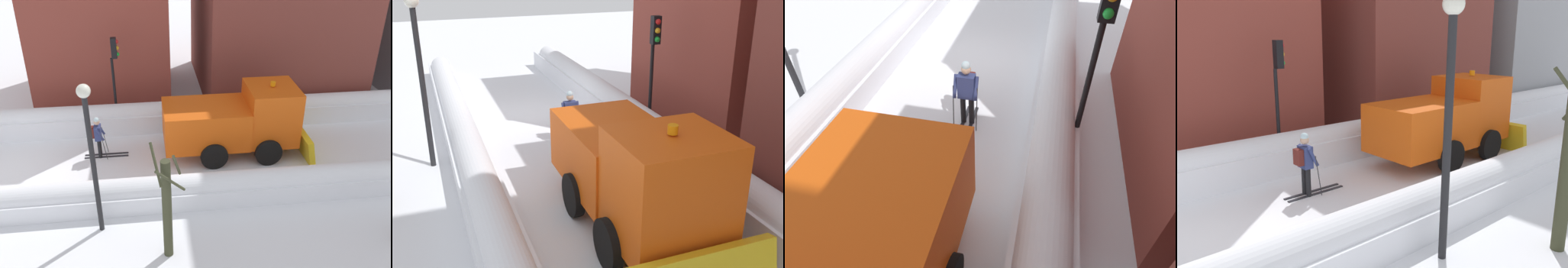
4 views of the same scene
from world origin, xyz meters
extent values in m
cube|color=#DB510F|center=(-0.36, 7.73, 1.40)|extent=(2.30, 3.40, 1.60)
cylinder|color=black|center=(0.79, 7.93, 0.55)|extent=(0.25, 1.10, 1.10)
cylinder|color=black|center=(-0.78, 3.36, 0.41)|extent=(0.14, 0.14, 0.82)
cylinder|color=black|center=(-0.56, 3.36, 0.41)|extent=(0.14, 0.14, 0.82)
cube|color=navy|center=(-0.67, 3.36, 1.13)|extent=(0.42, 0.26, 0.62)
cube|color=#591E19|center=(-0.67, 3.15, 1.16)|extent=(0.32, 0.16, 0.44)
sphere|color=tan|center=(-0.67, 3.36, 1.60)|extent=(0.24, 0.24, 0.24)
sphere|color=silver|center=(-0.67, 3.36, 1.70)|extent=(0.22, 0.22, 0.22)
cylinder|color=navy|center=(-0.93, 3.46, 1.16)|extent=(0.09, 0.33, 0.56)
cylinder|color=navy|center=(-0.41, 3.46, 1.16)|extent=(0.09, 0.33, 0.56)
cube|color=black|center=(-0.78, 3.61, 0.01)|extent=(0.09, 1.80, 0.03)
cube|color=black|center=(-0.56, 3.61, 0.01)|extent=(0.09, 1.80, 0.03)
cylinder|color=#262628|center=(-0.97, 3.58, 0.60)|extent=(0.02, 0.19, 1.19)
cylinder|color=#262628|center=(-0.37, 3.58, 0.60)|extent=(0.02, 0.19, 1.19)
cylinder|color=black|center=(-3.36, 3.99, 1.67)|extent=(0.12, 0.12, 3.33)
sphere|color=green|center=(-3.36, 4.26, 3.50)|extent=(0.18, 0.18, 0.18)
camera|label=1|loc=(14.98, 5.41, 9.55)|focal=39.49mm
camera|label=2|loc=(3.99, 17.44, 6.12)|focal=42.46mm
camera|label=3|loc=(-2.47, 9.91, 5.60)|focal=30.30mm
camera|label=4|loc=(8.45, -2.08, 4.37)|focal=36.58mm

